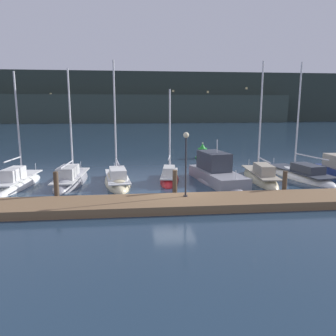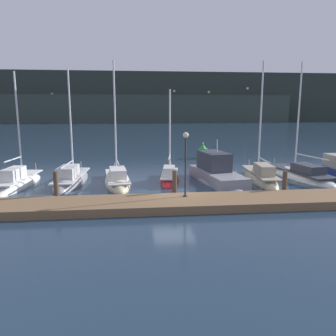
{
  "view_description": "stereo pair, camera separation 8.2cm",
  "coord_description": "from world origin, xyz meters",
  "px_view_note": "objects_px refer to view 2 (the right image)",
  "views": [
    {
      "loc": [
        -2.47,
        -19.2,
        5.35
      ],
      "look_at": [
        0.0,
        3.31,
        1.2
      ],
      "focal_mm": 35.0,
      "sensor_mm": 36.0,
      "label": 1
    },
    {
      "loc": [
        -2.38,
        -19.21,
        5.35
      ],
      "look_at": [
        0.0,
        3.31,
        1.2
      ],
      "focal_mm": 35.0,
      "sensor_mm": 36.0,
      "label": 2
    }
  ],
  "objects_px": {
    "sailboat_berth_5": "(170,179)",
    "sailboat_berth_7": "(260,179)",
    "sailboat_berth_8": "(300,176)",
    "dock_lamppost": "(186,153)",
    "channel_buoy": "(203,153)",
    "sailboat_berth_2": "(19,184)",
    "sailboat_berth_3": "(72,181)",
    "sailboat_berth_4": "(117,182)",
    "motorboat_berth_6": "(216,176)"
  },
  "relations": [
    {
      "from": "dock_lamppost",
      "to": "channel_buoy",
      "type": "bearing_deg",
      "value": 74.72
    },
    {
      "from": "channel_buoy",
      "to": "dock_lamppost",
      "type": "relative_size",
      "value": 0.47
    },
    {
      "from": "motorboat_berth_6",
      "to": "sailboat_berth_8",
      "type": "xyz_separation_m",
      "value": [
        6.85,
        0.7,
        -0.28
      ]
    },
    {
      "from": "sailboat_berth_5",
      "to": "sailboat_berth_8",
      "type": "relative_size",
      "value": 0.78
    },
    {
      "from": "sailboat_berth_5",
      "to": "channel_buoy",
      "type": "bearing_deg",
      "value": 65.78
    },
    {
      "from": "sailboat_berth_4",
      "to": "sailboat_berth_5",
      "type": "distance_m",
      "value": 3.88
    },
    {
      "from": "sailboat_berth_4",
      "to": "sailboat_berth_8",
      "type": "bearing_deg",
      "value": 1.69
    },
    {
      "from": "sailboat_berth_5",
      "to": "dock_lamppost",
      "type": "distance_m",
      "value": 6.76
    },
    {
      "from": "sailboat_berth_8",
      "to": "channel_buoy",
      "type": "bearing_deg",
      "value": 116.95
    },
    {
      "from": "motorboat_berth_6",
      "to": "channel_buoy",
      "type": "bearing_deg",
      "value": 82.97
    },
    {
      "from": "sailboat_berth_5",
      "to": "sailboat_berth_8",
      "type": "xyz_separation_m",
      "value": [
        10.25,
        -0.02,
        -0.0
      ]
    },
    {
      "from": "sailboat_berth_2",
      "to": "sailboat_berth_4",
      "type": "height_order",
      "value": "sailboat_berth_4"
    },
    {
      "from": "dock_lamppost",
      "to": "sailboat_berth_5",
      "type": "bearing_deg",
      "value": 91.91
    },
    {
      "from": "sailboat_berth_5",
      "to": "sailboat_berth_7",
      "type": "height_order",
      "value": "sailboat_berth_7"
    },
    {
      "from": "sailboat_berth_2",
      "to": "dock_lamppost",
      "type": "relative_size",
      "value": 2.32
    },
    {
      "from": "sailboat_berth_3",
      "to": "sailboat_berth_7",
      "type": "bearing_deg",
      "value": -3.0
    },
    {
      "from": "sailboat_berth_2",
      "to": "sailboat_berth_4",
      "type": "xyz_separation_m",
      "value": [
        6.74,
        0.28,
        -0.06
      ]
    },
    {
      "from": "sailboat_berth_3",
      "to": "sailboat_berth_5",
      "type": "xyz_separation_m",
      "value": [
        7.19,
        -0.09,
        0.01
      ]
    },
    {
      "from": "sailboat_berth_2",
      "to": "sailboat_berth_7",
      "type": "height_order",
      "value": "sailboat_berth_7"
    },
    {
      "from": "sailboat_berth_4",
      "to": "motorboat_berth_6",
      "type": "xyz_separation_m",
      "value": [
        7.26,
        -0.28,
        0.28
      ]
    },
    {
      "from": "sailboat_berth_8",
      "to": "dock_lamppost",
      "type": "xyz_separation_m",
      "value": [
        -10.04,
        -6.14,
        2.78
      ]
    },
    {
      "from": "sailboat_berth_2",
      "to": "sailboat_berth_5",
      "type": "relative_size",
      "value": 1.13
    },
    {
      "from": "sailboat_berth_7",
      "to": "motorboat_berth_6",
      "type": "bearing_deg",
      "value": -178.72
    },
    {
      "from": "sailboat_berth_3",
      "to": "sailboat_berth_8",
      "type": "relative_size",
      "value": 0.95
    },
    {
      "from": "sailboat_berth_5",
      "to": "motorboat_berth_6",
      "type": "xyz_separation_m",
      "value": [
        3.4,
        -0.72,
        0.27
      ]
    },
    {
      "from": "sailboat_berth_5",
      "to": "sailboat_berth_8",
      "type": "bearing_deg",
      "value": -0.11
    },
    {
      "from": "sailboat_berth_8",
      "to": "motorboat_berth_6",
      "type": "bearing_deg",
      "value": -174.2
    },
    {
      "from": "sailboat_berth_5",
      "to": "sailboat_berth_7",
      "type": "bearing_deg",
      "value": -5.39
    },
    {
      "from": "sailboat_berth_2",
      "to": "sailboat_berth_3",
      "type": "xyz_separation_m",
      "value": [
        3.4,
        0.81,
        -0.06
      ]
    },
    {
      "from": "sailboat_berth_4",
      "to": "sailboat_berth_5",
      "type": "xyz_separation_m",
      "value": [
        3.85,
        0.44,
        0.01
      ]
    },
    {
      "from": "sailboat_berth_2",
      "to": "sailboat_berth_8",
      "type": "height_order",
      "value": "sailboat_berth_8"
    },
    {
      "from": "motorboat_berth_6",
      "to": "channel_buoy",
      "type": "xyz_separation_m",
      "value": [
        1.41,
        11.4,
        0.22
      ]
    },
    {
      "from": "sailboat_berth_3",
      "to": "motorboat_berth_6",
      "type": "height_order",
      "value": "sailboat_berth_3"
    },
    {
      "from": "sailboat_berth_2",
      "to": "dock_lamppost",
      "type": "height_order",
      "value": "sailboat_berth_2"
    },
    {
      "from": "sailboat_berth_4",
      "to": "sailboat_berth_3",
      "type": "bearing_deg",
      "value": 171.0
    },
    {
      "from": "sailboat_berth_7",
      "to": "sailboat_berth_8",
      "type": "xyz_separation_m",
      "value": [
        3.46,
        0.62,
        -0.02
      ]
    },
    {
      "from": "channel_buoy",
      "to": "sailboat_berth_2",
      "type": "bearing_deg",
      "value": -143.48
    },
    {
      "from": "dock_lamppost",
      "to": "sailboat_berth_4",
      "type": "bearing_deg",
      "value": 125.35
    },
    {
      "from": "motorboat_berth_6",
      "to": "sailboat_berth_7",
      "type": "height_order",
      "value": "sailboat_berth_7"
    },
    {
      "from": "sailboat_berth_3",
      "to": "dock_lamppost",
      "type": "height_order",
      "value": "sailboat_berth_3"
    },
    {
      "from": "channel_buoy",
      "to": "sailboat_berth_3",
      "type": "bearing_deg",
      "value": -138.55
    },
    {
      "from": "sailboat_berth_2",
      "to": "sailboat_berth_8",
      "type": "xyz_separation_m",
      "value": [
        20.84,
        0.7,
        -0.06
      ]
    },
    {
      "from": "motorboat_berth_6",
      "to": "dock_lamppost",
      "type": "bearing_deg",
      "value": -120.41
    },
    {
      "from": "sailboat_berth_2",
      "to": "dock_lamppost",
      "type": "distance_m",
      "value": 12.4
    },
    {
      "from": "sailboat_berth_3",
      "to": "sailboat_berth_4",
      "type": "bearing_deg",
      "value": -9.0
    },
    {
      "from": "sailboat_berth_4",
      "to": "channel_buoy",
      "type": "xyz_separation_m",
      "value": [
        8.66,
        11.12,
        0.5
      ]
    },
    {
      "from": "motorboat_berth_6",
      "to": "sailboat_berth_3",
      "type": "bearing_deg",
      "value": 175.64
    },
    {
      "from": "sailboat_berth_7",
      "to": "sailboat_berth_8",
      "type": "distance_m",
      "value": 3.52
    },
    {
      "from": "sailboat_berth_3",
      "to": "channel_buoy",
      "type": "distance_m",
      "value": 16.01
    },
    {
      "from": "sailboat_berth_7",
      "to": "sailboat_berth_8",
      "type": "height_order",
      "value": "sailboat_berth_8"
    }
  ]
}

